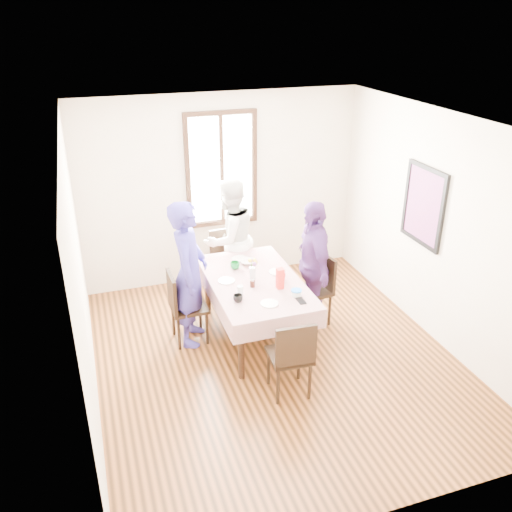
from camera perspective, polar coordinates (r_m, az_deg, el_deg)
name	(u,v)px	position (r m, az deg, el deg)	size (l,w,h in m)	color
ground	(275,358)	(6.35, 2.07, -10.78)	(4.50, 4.50, 0.00)	black
back_wall	(222,190)	(7.66, -3.67, 7.04)	(4.00, 4.00, 0.00)	beige
right_wall	(438,230)	(6.59, 18.81, 2.65)	(4.50, 4.50, 0.00)	beige
window_frame	(221,170)	(7.56, -3.69, 9.16)	(1.02, 0.06, 1.62)	black
window_pane	(221,169)	(7.57, -3.71, 9.18)	(0.90, 0.02, 1.50)	white
art_poster	(424,206)	(6.73, 17.42, 5.14)	(0.04, 0.76, 0.96)	red
dining_table	(255,308)	(6.55, -0.14, -5.58)	(0.93, 1.65, 0.75)	black
tablecloth	(255,281)	(6.37, -0.14, -2.62)	(1.05, 1.77, 0.01)	#560711
chair_left	(189,307)	(6.48, -7.15, -5.37)	(0.42, 0.42, 0.91)	black
chair_right	(312,291)	(6.81, 5.96, -3.70)	(0.42, 0.42, 0.91)	black
chair_far	(229,264)	(7.47, -2.88, -0.82)	(0.42, 0.42, 0.91)	black
chair_near	(289,355)	(5.61, 3.57, -10.48)	(0.42, 0.42, 0.91)	black
person_left	(189,274)	(6.27, -7.18, -1.92)	(0.65, 0.43, 1.78)	#352C8A
person_far	(229,238)	(7.29, -2.90, 1.87)	(0.82, 0.64, 1.69)	white
person_right	(312,265)	(6.63, 5.94, -0.92)	(0.97, 0.40, 1.65)	#4D2968
mug_black	(238,298)	(5.90, -1.94, -4.52)	(0.11, 0.11, 0.08)	black
mug_flag	(282,277)	(6.36, 2.84, -2.23)	(0.08, 0.08, 0.08)	red
mug_green	(235,265)	(6.62, -2.24, -1.01)	(0.12, 0.12, 0.09)	#0C7226
serving_bowl	(248,262)	(6.75, -0.82, -0.63)	(0.20, 0.20, 0.05)	white
juice_carton	(280,278)	(6.14, 2.58, -2.40)	(0.08, 0.08, 0.25)	red
butter_tub	(296,293)	(6.04, 4.31, -3.96)	(0.12, 0.12, 0.06)	white
jam_jar	(252,284)	(6.20, -0.39, -2.98)	(0.06, 0.06, 0.08)	black
drinking_glass	(240,290)	(6.04, -1.70, -3.65)	(0.07, 0.07, 0.10)	silver
smartphone	(301,301)	(5.94, 4.81, -4.77)	(0.08, 0.15, 0.01)	black
flower_vase	(253,273)	(6.37, -0.36, -1.82)	(0.07, 0.07, 0.15)	silver
plate_left	(227,281)	(6.35, -3.14, -2.64)	(0.20, 0.20, 0.01)	white
plate_right	(277,272)	(6.55, 2.22, -1.70)	(0.20, 0.20, 0.01)	white
plate_far	(239,259)	(6.89, -1.77, -0.28)	(0.20, 0.20, 0.01)	white
plate_near	(269,303)	(5.87, 1.43, -5.07)	(0.20, 0.20, 0.01)	white
butter_lid	(296,290)	(6.02, 4.32, -3.67)	(0.12, 0.12, 0.01)	blue
flower_bunch	(253,264)	(6.31, -0.37, -0.82)	(0.09, 0.09, 0.10)	yellow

